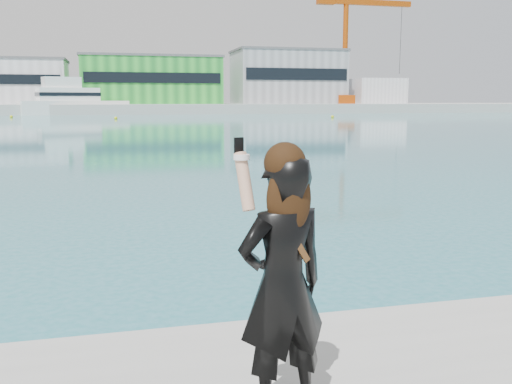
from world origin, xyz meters
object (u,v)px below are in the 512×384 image
buoy_extra (116,119)px  motor_yacht (71,101)px  buoy_near (332,118)px  buoy_far (11,118)px  woman (283,278)px  dock_crane (350,47)px

buoy_extra → motor_yacht: bearing=105.7°
motor_yacht → buoy_extra: bearing=-91.1°
buoy_near → buoy_extra: (-34.33, 1.16, 0.00)m
buoy_far → woman: woman is taller
buoy_far → dock_crane: bearing=20.1°
motor_yacht → buoy_far: bearing=-132.1°
buoy_far → motor_yacht: bearing=64.7°
dock_crane → buoy_near: 45.35m
buoy_near → woman: woman is taller
motor_yacht → buoy_extra: size_ratio=42.20×
dock_crane → motor_yacht: 63.38m
buoy_extra → woman: 85.54m
motor_yacht → buoy_near: bearing=-52.3°
dock_crane → buoy_near: bearing=-116.6°
buoy_far → woman: bearing=-80.0°
dock_crane → woman: size_ratio=13.21×
buoy_near → buoy_far: 52.38m
buoy_extra → woman: woman is taller
dock_crane → buoy_far: (-69.97, -25.55, -15.07)m
motor_yacht → buoy_near: motor_yacht is taller
dock_crane → buoy_extra: bearing=-145.3°
motor_yacht → buoy_far: size_ratio=42.20×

